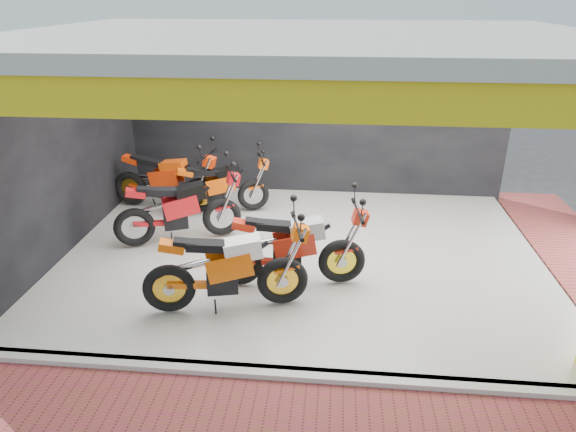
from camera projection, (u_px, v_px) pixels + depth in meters
ground at (291, 326)px, 7.04m from camera, size 80.00×80.00×0.00m
showroom_floor at (302, 255)px, 8.84m from camera, size 8.00×6.00×0.10m
showroom_ceiling at (304, 38)px, 7.41m from camera, size 8.40×6.40×0.20m
back_wall at (313, 117)px, 10.98m from camera, size 8.20×0.20×3.50m
left_wall at (57, 153)px, 8.52m from camera, size 0.20×6.20×3.50m
header_beam_front at (283, 98)px, 4.80m from camera, size 8.40×0.30×0.40m
floor_kerb at (284, 374)px, 6.09m from camera, size 8.00×0.20×0.10m
paver_front at (276, 427)px, 5.39m from camera, size 9.00×1.40×0.03m
moto_hero at (282, 259)px, 7.07m from camera, size 2.55×1.42×1.48m
moto_row_a at (343, 241)px, 7.60m from camera, size 2.48×1.21×1.46m
moto_row_b at (221, 200)px, 9.13m from camera, size 2.51×1.69×1.44m
moto_row_c at (199, 179)px, 10.13m from camera, size 2.48×1.23×1.45m
moto_row_d at (253, 180)px, 10.24m from camera, size 2.28×1.37×1.31m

